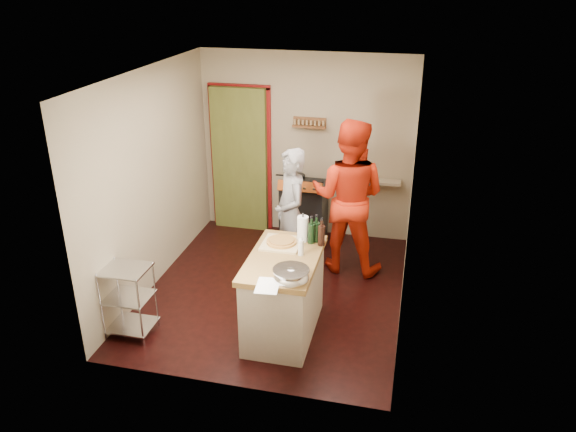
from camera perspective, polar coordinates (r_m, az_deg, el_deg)
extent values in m
plane|color=black|center=(6.90, -1.26, -7.50)|extent=(3.50, 3.50, 0.00)
cube|color=gray|center=(7.93, 1.83, 7.09)|extent=(3.00, 0.04, 2.60)
cube|color=#565B23|center=(8.28, -4.61, 5.95)|extent=(0.80, 0.40, 2.10)
cube|color=maroon|center=(8.35, -7.52, 5.98)|extent=(0.06, 0.06, 2.10)
cube|color=maroon|center=(8.11, -1.91, 5.61)|extent=(0.06, 0.06, 2.10)
cube|color=maroon|center=(7.96, -5.02, 13.01)|extent=(0.90, 0.06, 0.06)
cube|color=brown|center=(7.79, 2.15, 9.07)|extent=(0.46, 0.09, 0.03)
cube|color=brown|center=(7.82, 2.21, 9.57)|extent=(0.46, 0.02, 0.12)
cube|color=olive|center=(7.78, 2.15, 9.46)|extent=(0.42, 0.04, 0.07)
cube|color=gray|center=(7.84, 8.47, 3.55)|extent=(0.80, 0.18, 0.04)
cube|color=black|center=(7.82, 7.06, 4.50)|extent=(0.10, 0.14, 0.22)
cube|color=gray|center=(6.83, -13.66, 3.58)|extent=(0.04, 3.50, 2.60)
cube|color=gray|center=(6.14, 12.32, 1.37)|extent=(0.04, 3.50, 2.60)
cube|color=white|center=(5.97, -1.49, 14.40)|extent=(3.00, 3.50, 0.02)
cube|color=black|center=(7.94, 1.63, 0.18)|extent=(0.60, 0.55, 0.80)
cube|color=black|center=(7.78, 1.67, 3.08)|extent=(0.60, 0.55, 0.06)
cube|color=#964215|center=(7.49, 1.24, 2.98)|extent=(0.60, 0.15, 0.17)
cylinder|color=black|center=(7.90, 0.80, 4.01)|extent=(0.26, 0.26, 0.05)
cylinder|color=silver|center=(6.15, -18.49, -8.81)|extent=(0.02, 0.02, 0.80)
cylinder|color=silver|center=(5.95, -14.80, -9.51)|extent=(0.02, 0.02, 0.80)
cylinder|color=silver|center=(6.41, -16.87, -7.17)|extent=(0.02, 0.02, 0.80)
cylinder|color=silver|center=(6.21, -13.30, -7.77)|extent=(0.02, 0.02, 0.80)
cube|color=silver|center=(6.34, -15.57, -10.60)|extent=(0.48, 0.40, 0.02)
cube|color=silver|center=(6.15, -15.93, -7.90)|extent=(0.48, 0.40, 0.02)
cube|color=silver|center=(5.99, -16.28, -5.21)|extent=(0.48, 0.40, 0.02)
cube|color=#BEB1A2|center=(5.97, -0.44, -8.25)|extent=(0.65, 1.13, 0.84)
cube|color=olive|center=(5.74, -0.46, -4.45)|extent=(0.70, 1.19, 0.06)
cube|color=beige|center=(5.97, -0.66, -2.82)|extent=(0.40, 0.40, 0.02)
cylinder|color=#B48A38|center=(5.96, -0.66, -2.60)|extent=(0.32, 0.32, 0.02)
ellipsoid|color=silver|center=(5.30, 0.31, -5.97)|extent=(0.35, 0.35, 0.11)
cylinder|color=white|center=(6.00, 1.51, -1.30)|extent=(0.12, 0.12, 0.28)
cylinder|color=silver|center=(5.73, 1.33, -3.22)|extent=(0.06, 0.06, 0.17)
cube|color=white|center=(5.24, -2.09, -7.08)|extent=(0.24, 0.32, 0.00)
cylinder|color=black|center=(5.98, 2.90, -1.26)|extent=(0.08, 0.08, 0.31)
cylinder|color=black|center=(5.91, 3.42, -1.61)|extent=(0.08, 0.08, 0.31)
cylinder|color=black|center=(5.95, 2.40, -1.40)|extent=(0.08, 0.08, 0.31)
imported|color=silver|center=(6.87, 0.27, 0.19)|extent=(0.65, 0.72, 1.66)
imported|color=red|center=(7.01, 6.14, 1.94)|extent=(1.04, 0.85, 1.98)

